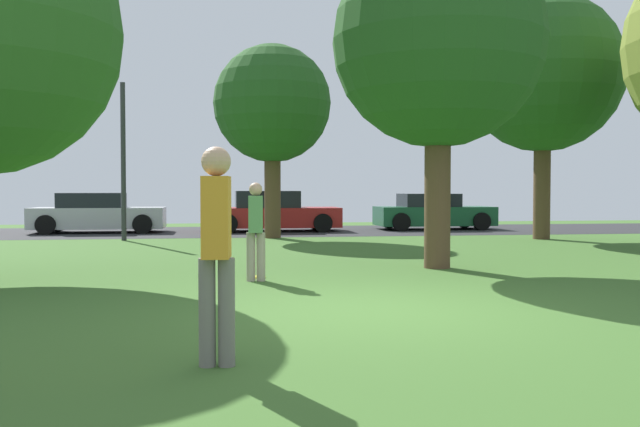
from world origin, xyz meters
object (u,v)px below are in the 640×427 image
(oak_tree_left, at_px, (543,74))
(person_bystander, at_px, (216,244))
(parked_car_silver, at_px, (98,214))
(frisbee_disc, at_px, (258,277))
(oak_tree_center, at_px, (272,105))
(person_walking, at_px, (256,227))
(parked_car_green, at_px, (433,213))
(street_lamp_post, at_px, (123,162))
(parked_car_red, at_px, (272,213))
(maple_tree_far, at_px, (438,43))

(oak_tree_left, bearing_deg, person_bystander, -125.15)
(parked_car_silver, bearing_deg, frisbee_disc, -70.11)
(oak_tree_left, relative_size, parked_car_silver, 1.65)
(oak_tree_center, height_order, person_walking, oak_tree_center)
(person_bystander, distance_m, parked_car_green, 20.32)
(oak_tree_center, bearing_deg, oak_tree_left, -11.75)
(oak_tree_center, height_order, street_lamp_post, oak_tree_center)
(parked_car_green, bearing_deg, frisbee_disc, -118.88)
(person_bystander, height_order, parked_car_red, person_bystander)
(frisbee_disc, bearing_deg, oak_tree_left, 41.33)
(oak_tree_left, relative_size, person_walking, 4.56)
(parked_car_red, height_order, parked_car_green, parked_car_red)
(frisbee_disc, height_order, parked_car_red, parked_car_red)
(maple_tree_far, relative_size, street_lamp_post, 1.37)
(oak_tree_center, relative_size, street_lamp_post, 1.29)
(parked_car_red, bearing_deg, maple_tree_far, -79.72)
(parked_car_red, bearing_deg, oak_tree_left, -33.40)
(oak_tree_left, bearing_deg, parked_car_silver, 159.33)
(frisbee_disc, distance_m, street_lamp_post, 9.80)
(person_bystander, bearing_deg, oak_tree_left, -29.24)
(frisbee_disc, relative_size, street_lamp_post, 0.06)
(oak_tree_center, height_order, parked_car_green, oak_tree_center)
(oak_tree_center, xyz_separation_m, maple_tree_far, (2.39, -8.42, 0.17))
(person_bystander, bearing_deg, parked_car_green, -16.82)
(maple_tree_far, xyz_separation_m, frisbee_disc, (-3.40, -0.95, -4.15))
(person_bystander, xyz_separation_m, parked_car_red, (1.93, 18.45, -0.38))
(person_bystander, bearing_deg, oak_tree_center, -0.44)
(person_bystander, distance_m, frisbee_disc, 5.85)
(parked_car_green, distance_m, street_lamp_post, 11.34)
(oak_tree_center, bearing_deg, frisbee_disc, -96.15)
(person_bystander, bearing_deg, parked_car_silver, 17.98)
(parked_car_red, bearing_deg, frisbee_disc, -95.65)
(frisbee_disc, relative_size, parked_car_silver, 0.06)
(oak_tree_center, distance_m, oak_tree_left, 8.01)
(parked_car_red, relative_size, street_lamp_post, 1.01)
(oak_tree_left, height_order, person_walking, oak_tree_left)
(oak_tree_left, relative_size, frisbee_disc, 26.57)
(frisbee_disc, bearing_deg, parked_car_red, 84.35)
(oak_tree_center, distance_m, person_walking, 10.32)
(oak_tree_center, bearing_deg, parked_car_red, 85.74)
(person_bystander, distance_m, person_walking, 5.35)
(parked_car_silver, distance_m, parked_car_red, 5.90)
(maple_tree_far, distance_m, street_lamp_post, 10.60)
(maple_tree_far, bearing_deg, oak_tree_center, 105.82)
(parked_car_green, bearing_deg, person_bystander, -112.74)
(parked_car_silver, xyz_separation_m, parked_car_red, (5.90, -0.09, 0.02))
(oak_tree_left, xyz_separation_m, parked_car_red, (-7.55, 4.98, -4.20))
(maple_tree_far, bearing_deg, parked_car_red, 100.28)
(frisbee_disc, distance_m, parked_car_red, 12.80)
(oak_tree_left, relative_size, parked_car_green, 1.70)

